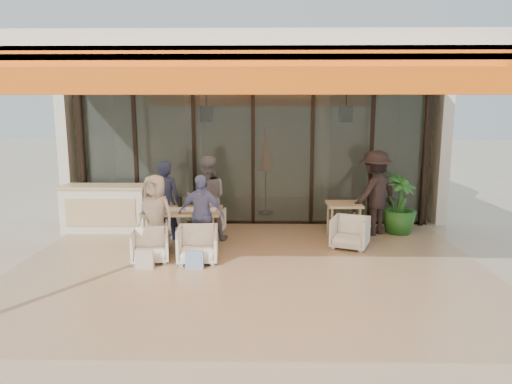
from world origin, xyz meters
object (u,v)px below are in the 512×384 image
(diner_grey, at_px, (207,199))
(diner_periwinkle, at_px, (201,215))
(standing_woman, at_px, (375,193))
(host_counter, at_px, (105,208))
(diner_cream, at_px, (156,215))
(chair_far_right, at_px, (210,220))
(side_table, at_px, (344,208))
(chair_far_left, at_px, (171,220))
(chair_near_left, at_px, (150,244))
(chair_near_right, at_px, (198,243))
(potted_palm, at_px, (399,204))
(diner_navy, at_px, (166,201))
(dining_table, at_px, (182,212))
(side_chair, at_px, (350,231))

(diner_grey, xyz_separation_m, diner_periwinkle, (0.00, -0.90, -0.13))
(standing_woman, bearing_deg, diner_grey, -28.01)
(host_counter, xyz_separation_m, diner_cream, (1.48, -1.54, 0.21))
(diner_cream, height_order, standing_woman, standing_woman)
(chair_far_right, xyz_separation_m, side_table, (2.83, -0.28, 0.33))
(diner_cream, bearing_deg, standing_woman, 35.77)
(chair_far_left, bearing_deg, chair_near_left, 91.98)
(diner_cream, distance_m, diner_periwinkle, 0.84)
(chair_near_right, distance_m, side_table, 3.27)
(diner_grey, distance_m, potted_palm, 4.12)
(chair_near_left, distance_m, chair_near_right, 0.84)
(diner_navy, height_order, diner_cream, diner_navy)
(diner_navy, bearing_deg, dining_table, 141.09)
(chair_near_left, height_order, side_table, side_table)
(chair_near_left, height_order, potted_palm, potted_palm)
(chair_far_left, bearing_deg, dining_table, 115.68)
(dining_table, bearing_deg, diner_grey, 46.21)
(chair_near_left, bearing_deg, chair_near_right, -11.60)
(host_counter, height_order, side_table, host_counter)
(chair_far_right, bearing_deg, diner_navy, 38.63)
(diner_navy, bearing_deg, chair_near_left, 98.07)
(host_counter, xyz_separation_m, diner_grey, (2.32, -0.64, 0.34))
(diner_navy, distance_m, potted_palm, 4.95)
(chair_near_right, distance_m, standing_woman, 4.01)
(chair_far_left, distance_m, chair_near_left, 1.90)
(side_chair, bearing_deg, chair_near_left, -144.91)
(side_chair, height_order, potted_palm, potted_palm)
(host_counter, relative_size, side_table, 2.48)
(diner_cream, bearing_deg, side_chair, 24.40)
(chair_far_right, bearing_deg, diner_grey, 97.87)
(diner_periwinkle, height_order, side_chair, diner_periwinkle)
(diner_grey, distance_m, side_table, 2.85)
(chair_far_right, distance_m, potted_palm, 4.09)
(chair_near_left, height_order, diner_grey, diner_grey)
(dining_table, bearing_deg, chair_near_right, -66.00)
(potted_palm, bearing_deg, chair_far_left, -179.58)
(side_chair, relative_size, potted_palm, 0.53)
(chair_far_left, height_order, standing_woman, standing_woman)
(dining_table, distance_m, side_chair, 3.28)
(dining_table, relative_size, diner_grey, 0.86)
(diner_navy, height_order, diner_periwinkle, diner_navy)
(host_counter, xyz_separation_m, chair_near_left, (1.48, -2.04, -0.21))
(dining_table, height_order, side_chair, dining_table)
(chair_far_right, bearing_deg, dining_table, 73.60)
(chair_far_right, height_order, side_chair, side_chair)
(dining_table, bearing_deg, chair_far_right, 65.73)
(chair_far_right, bearing_deg, chair_far_left, 7.87)
(chair_near_left, xyz_separation_m, diner_grey, (0.84, 1.40, 0.55))
(chair_far_left, relative_size, diner_navy, 0.35)
(chair_near_left, bearing_deg, dining_table, 54.97)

